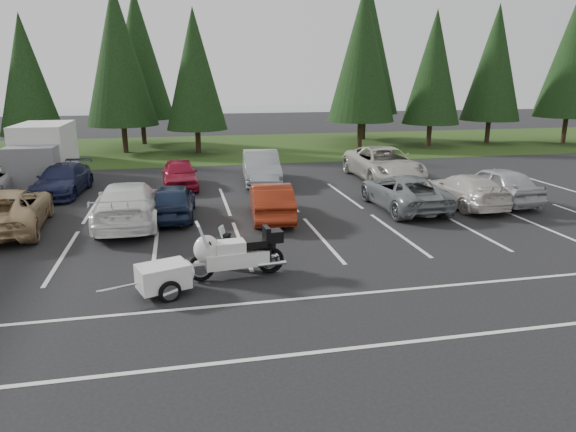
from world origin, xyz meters
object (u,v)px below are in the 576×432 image
(car_far_2, at_px, (180,174))
(cargo_trailer, at_px, (163,279))
(car_far_3, at_px, (261,167))
(car_near_2, at_px, (7,210))
(car_near_5, at_px, (271,201))
(car_near_7, at_px, (464,190))
(car_near_3, at_px, (128,203))
(car_far_4, at_px, (384,164))
(box_truck, at_px, (41,155))
(car_near_8, at_px, (496,184))
(car_near_4, at_px, (173,201))
(adventure_motorcycle, at_px, (245,249))
(car_near_6, at_px, (403,192))
(car_far_1, at_px, (62,180))
(touring_motorcycle, at_px, (236,249))

(car_far_2, bearing_deg, cargo_trailer, -94.34)
(car_far_3, bearing_deg, car_near_2, -142.92)
(car_near_5, height_order, car_near_7, car_near_5)
(car_near_3, relative_size, car_far_2, 1.34)
(car_far_4, bearing_deg, box_truck, 171.63)
(car_near_5, relative_size, car_near_7, 0.92)
(car_near_2, relative_size, car_near_8, 1.17)
(car_near_4, height_order, car_near_7, car_near_4)
(car_near_5, bearing_deg, car_near_4, -8.35)
(box_truck, xyz_separation_m, car_far_3, (10.66, -2.05, -0.65))
(adventure_motorcycle, bearing_deg, car_near_3, 147.46)
(car_near_4, bearing_deg, car_near_2, 8.49)
(car_near_4, distance_m, adventure_motorcycle, 6.31)
(car_near_6, bearing_deg, adventure_motorcycle, 36.83)
(car_far_1, xyz_separation_m, car_far_2, (5.22, 0.37, 0.01))
(car_near_5, xyz_separation_m, car_near_6, (5.53, 0.39, 0.00))
(car_far_4, bearing_deg, car_near_6, -104.34)
(car_near_6, distance_m, car_far_3, 7.89)
(car_near_3, relative_size, cargo_trailer, 3.08)
(car_far_3, bearing_deg, car_far_1, -171.08)
(car_far_1, bearing_deg, cargo_trailer, -63.65)
(car_far_1, relative_size, adventure_motorcycle, 2.23)
(car_near_4, height_order, car_near_6, car_near_6)
(car_far_3, bearing_deg, car_near_8, -28.41)
(car_near_7, bearing_deg, touring_motorcycle, 27.41)
(car_far_1, distance_m, adventure_motorcycle, 13.07)
(adventure_motorcycle, bearing_deg, cargo_trailer, -126.06)
(car_near_7, bearing_deg, car_near_4, -5.54)
(car_near_2, height_order, car_near_3, car_near_3)
(car_near_3, height_order, touring_motorcycle, touring_motorcycle)
(box_truck, relative_size, car_far_4, 0.93)
(car_near_6, xyz_separation_m, car_far_1, (-14.07, 5.57, -0.02))
(car_near_5, distance_m, car_near_7, 8.19)
(car_far_4, distance_m, cargo_trailer, 16.55)
(car_far_3, bearing_deg, car_near_7, -35.28)
(car_near_3, xyz_separation_m, adventure_motorcycle, (3.54, -5.42, -0.15))
(car_far_3, bearing_deg, car_far_4, 0.33)
(car_near_2, height_order, cargo_trailer, car_near_2)
(car_far_4, bearing_deg, car_far_1, -179.23)
(car_far_2, relative_size, adventure_motorcycle, 1.93)
(car_near_3, relative_size, car_near_7, 1.18)
(car_near_3, height_order, car_near_4, car_near_3)
(car_near_2, xyz_separation_m, touring_motorcycle, (7.32, -5.96, 0.07))
(car_near_6, distance_m, car_far_1, 15.14)
(car_near_4, distance_m, car_far_4, 11.86)
(box_truck, relative_size, car_near_4, 1.43)
(car_near_4, height_order, car_far_4, car_far_4)
(car_near_2, bearing_deg, box_truck, -89.96)
(car_near_5, distance_m, adventure_motorcycle, 5.40)
(box_truck, relative_size, car_near_6, 1.13)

